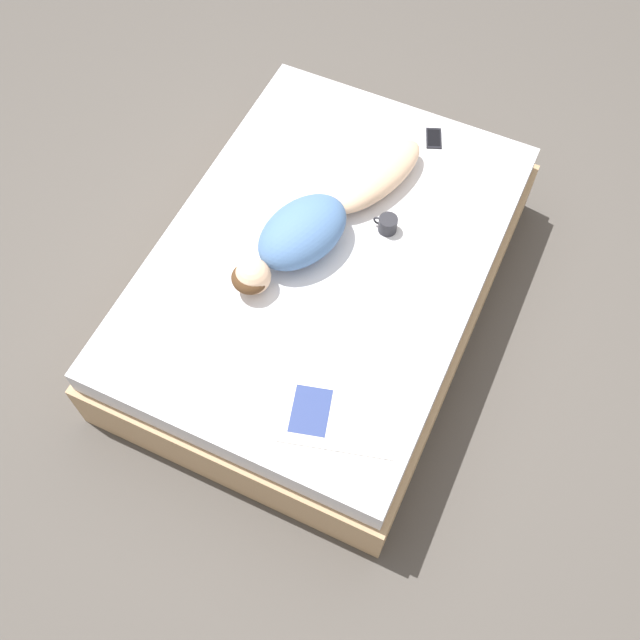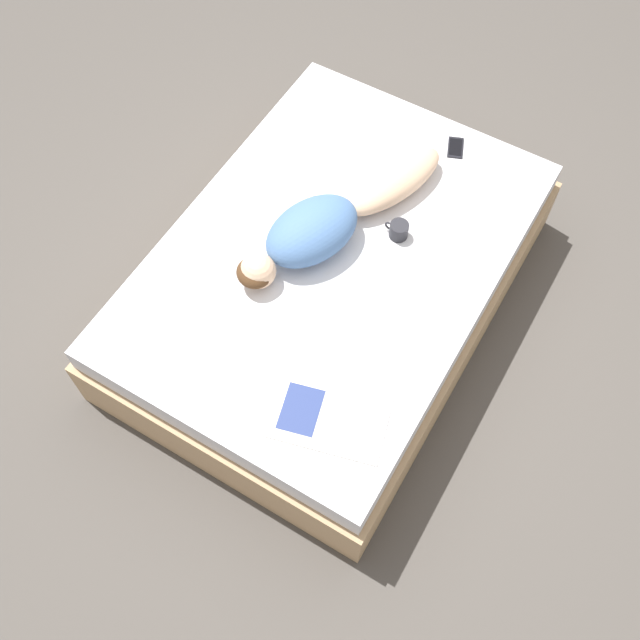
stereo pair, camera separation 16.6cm
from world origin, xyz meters
name	(u,v)px [view 2 (the right image)]	position (x,y,z in m)	size (l,w,h in m)	color
ground_plane	(331,305)	(0.00, 0.00, 0.00)	(12.00, 12.00, 0.00)	#4C4742
bed	(331,281)	(0.00, 0.00, 0.25)	(1.59, 2.23, 0.50)	tan
person	(334,218)	(0.06, -0.12, 0.60)	(0.62, 1.25, 0.23)	#DBB28E
open_magazine	(328,417)	(-0.41, 0.75, 0.50)	(0.57, 0.44, 0.01)	silver
coffee_mug	(399,230)	(-0.23, -0.26, 0.54)	(0.12, 0.09, 0.09)	#232328
cell_phone	(455,148)	(-0.23, -0.91, 0.51)	(0.13, 0.16, 0.01)	black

